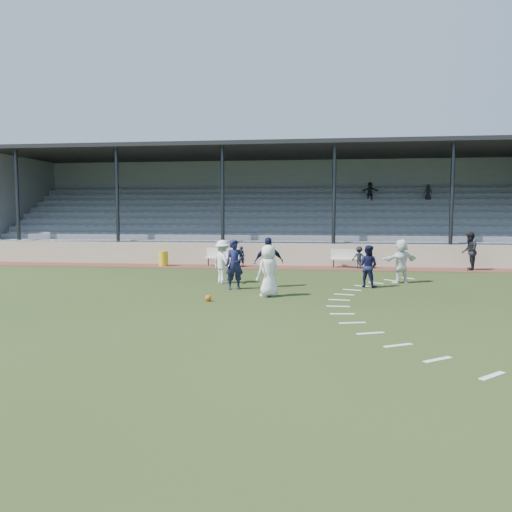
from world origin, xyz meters
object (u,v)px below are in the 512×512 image
at_px(trash_bin, 164,258).
at_px(football, 208,298).
at_px(bench_left, 222,255).
at_px(player_navy_lead, 235,264).
at_px(bench_right, 350,257).
at_px(official, 469,251).
at_px(player_white_lead, 268,271).

height_order(trash_bin, football, trash_bin).
relative_size(bench_left, football, 9.81).
bearing_deg(trash_bin, player_navy_lead, -55.41).
relative_size(bench_right, player_navy_lead, 1.09).
height_order(trash_bin, player_navy_lead, player_navy_lead).
height_order(bench_right, official, official).
bearing_deg(bench_left, player_white_lead, -50.66).
bearing_deg(player_white_lead, player_navy_lead, -87.26).
bearing_deg(player_navy_lead, official, 15.98).
distance_m(player_white_lead, player_navy_lead, 2.04).
height_order(player_white_lead, official, official).
bearing_deg(football, bench_right, 63.94).
relative_size(football, player_white_lead, 0.12).
height_order(bench_left, player_navy_lead, player_navy_lead).
distance_m(player_white_lead, official, 12.72).
distance_m(football, official, 14.86).
distance_m(bench_right, official, 5.80).
bearing_deg(official, football, -29.81).
xyz_separation_m(bench_right, football, (-5.13, -10.48, -0.48)).
height_order(bench_right, player_white_lead, player_white_lead).
xyz_separation_m(football, player_navy_lead, (0.42, 2.62, 0.83)).
bearing_deg(trash_bin, football, -64.91).
relative_size(bench_right, player_white_lead, 1.15).
bearing_deg(bench_right, bench_left, -170.87).
xyz_separation_m(trash_bin, football, (4.70, -10.04, -0.31)).
distance_m(trash_bin, football, 11.09).
xyz_separation_m(bench_left, player_white_lead, (3.39, -9.20, 0.30)).
relative_size(bench_left, player_white_lead, 1.14).
height_order(player_navy_lead, official, official).
relative_size(player_white_lead, player_navy_lead, 0.95).
distance_m(bench_left, bench_right, 6.69).
distance_m(bench_right, trash_bin, 9.84).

